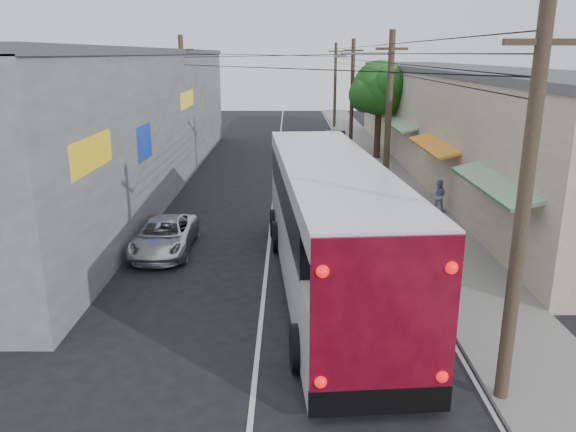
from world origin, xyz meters
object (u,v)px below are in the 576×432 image
parked_suv (350,183)px  pedestrian_near (381,181)px  pedestrian_far (438,196)px  parked_car_mid (333,148)px  jeepney (164,236)px  parked_car_far (335,140)px  coach_bus (329,223)px

parked_suv → pedestrian_near: size_ratio=3.91×
pedestrian_far → parked_suv: bearing=-13.5°
parked_car_mid → pedestrian_far: (3.69, -13.73, 0.06)m
jeepney → parked_car_mid: (7.61, 18.78, 0.17)m
parked_car_far → pedestrian_near: (1.12, -14.72, 0.18)m
coach_bus → pedestrian_near: bearing=68.5°
parked_car_far → parked_suv: bearing=-91.4°
parked_car_far → pedestrian_far: (3.23, -17.75, 0.16)m
pedestrian_near → parked_suv: bearing=7.4°
jeepney → parked_suv: (7.60, 7.68, 0.23)m
jeepney → pedestrian_near: size_ratio=2.95×
parked_suv → pedestrian_far: 4.54m
parked_car_mid → parked_suv: bearing=-88.1°
parked_suv → parked_car_far: bearing=82.3°
jeepney → pedestrian_near: pedestrian_near is taller
parked_suv → parked_car_far: 15.14m
parked_suv → pedestrian_near: 1.65m
coach_bus → parked_suv: bearing=76.0°
jeepney → pedestrian_near: bearing=40.4°
coach_bus → pedestrian_far: 9.91m
jeepney → parked_suv: parked_suv is taller
coach_bus → parked_suv: 11.00m
parked_car_mid → parked_car_far: (0.46, 4.02, -0.10)m
parked_car_far → parked_car_mid: bearing=-96.1°
coach_bus → parked_car_mid: bearing=80.7°
parked_car_far → jeepney: bearing=-109.1°
parked_suv → parked_car_mid: parked_suv is taller
coach_bus → parked_car_far: bearing=80.4°
parked_suv → parked_car_mid: (0.01, 11.10, -0.06)m
parked_car_mid → pedestrian_far: pedestrian_far is taller
parked_car_mid → pedestrian_near: (1.59, -10.70, 0.08)m
parked_suv → coach_bus: bearing=-105.4°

